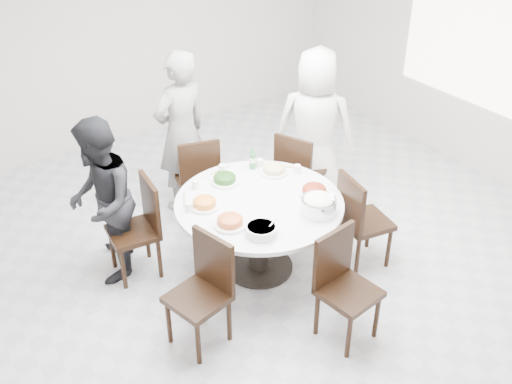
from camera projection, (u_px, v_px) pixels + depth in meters
floor at (262, 244)px, 5.99m from camera, size 6.00×6.00×0.01m
wall_back at (124, 31)px, 7.36m from camera, size 6.00×0.01×2.80m
wall_right at (484, 53)px, 6.68m from camera, size 0.01×6.00×2.80m
window at (484, 45)px, 6.62m from camera, size 0.04×2.20×1.40m
dining_table at (259, 236)px, 5.48m from camera, size 1.50×1.50×0.75m
chair_ne at (301, 172)px, 6.27m from camera, size 0.56×0.56×0.95m
chair_n at (196, 175)px, 6.21m from camera, size 0.52×0.52×0.95m
chair_nw at (133, 230)px, 5.38m from camera, size 0.46×0.46×0.95m
chair_sw at (197, 296)px, 4.64m from camera, size 0.51×0.51×0.95m
chair_s at (349, 290)px, 4.69m from camera, size 0.47×0.47×0.95m
chair_se at (366, 220)px, 5.52m from camera, size 0.49×0.49×0.95m
diner_right at (315, 128)px, 6.29m from camera, size 0.98×0.98×1.72m
diner_middle at (181, 133)px, 6.16m from camera, size 0.71×0.53×1.75m
diner_left at (101, 202)px, 5.23m from camera, size 0.85×0.93×1.55m
dish_greens at (225, 180)px, 5.53m from camera, size 0.26×0.26×0.07m
dish_pale at (274, 170)px, 5.68m from camera, size 0.27×0.27×0.07m
dish_orange at (205, 204)px, 5.18m from camera, size 0.26×0.26×0.07m
dish_redbrown at (314, 191)px, 5.36m from camera, size 0.27×0.27×0.07m
dish_tofu at (230, 222)px, 4.95m from camera, size 0.28×0.28×0.07m
rice_bowl at (318, 206)px, 5.09m from camera, size 0.31×0.31×0.13m
soup_bowl at (261, 230)px, 4.84m from camera, size 0.26×0.26×0.08m
beverage_bottle at (253, 158)px, 5.73m from camera, size 0.06×0.06×0.22m
tea_cups at (223, 170)px, 5.68m from camera, size 0.07×0.07×0.08m
chopsticks at (222, 171)px, 5.73m from camera, size 0.24×0.04×0.01m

